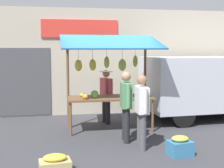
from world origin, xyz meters
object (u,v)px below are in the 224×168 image
market_stall (108,72)px  produce_crate_side (180,146)px  shopper_in_striped_shirt (126,102)px  parked_van (212,82)px  produce_crate_near (55,165)px  vendor_with_sunhat (106,92)px  shopper_with_ponytail (142,107)px

market_stall → produce_crate_side: bearing=115.5°
shopper_in_striped_shirt → market_stall: bearing=15.4°
parked_van → produce_crate_side: size_ratio=8.69×
market_stall → shopper_in_striped_shirt: 1.28m
produce_crate_side → produce_crate_near: bearing=11.5°
vendor_with_sunhat → parked_van: size_ratio=0.34×
market_stall → shopper_with_ponytail: bearing=104.2°
shopper_with_ponytail → parked_van: (-2.91, -2.45, 0.21)m
market_stall → vendor_with_sunhat: bearing=-94.6°
produce_crate_near → produce_crate_side: size_ratio=1.09×
shopper_with_ponytail → produce_crate_near: 2.23m
shopper_in_striped_shirt → produce_crate_side: (-0.85, 1.11, -0.74)m
shopper_in_striped_shirt → parked_van: size_ratio=0.36×
vendor_with_sunhat → produce_crate_side: 3.18m
market_stall → shopper_with_ponytail: market_stall is taller
market_stall → produce_crate_near: bearing=62.8°
produce_crate_side → parked_van: bearing=-127.2°
produce_crate_near → produce_crate_side: bearing=-168.5°
market_stall → vendor_with_sunhat: 0.97m
shopper_in_striped_shirt → produce_crate_near: shopper_in_striped_shirt is taller
produce_crate_near → produce_crate_side: (-2.45, -0.50, 0.02)m
shopper_with_ponytail → shopper_in_striped_shirt: size_ratio=0.98×
parked_van → produce_crate_near: size_ratio=7.98×
shopper_with_ponytail → produce_crate_side: shopper_with_ponytail is taller
shopper_with_ponytail → market_stall: bearing=17.1°
market_stall → shopper_with_ponytail: size_ratio=1.58×
shopper_with_ponytail → produce_crate_near: (1.82, 1.05, -0.74)m
produce_crate_near → shopper_in_striped_shirt: bearing=-134.8°
market_stall → vendor_with_sunhat: (-0.06, -0.72, -0.65)m
vendor_with_sunhat → shopper_with_ponytail: (-0.36, 2.38, 0.02)m
vendor_with_sunhat → market_stall: bearing=-15.8°
shopper_with_ponytail → produce_crate_side: size_ratio=3.06×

